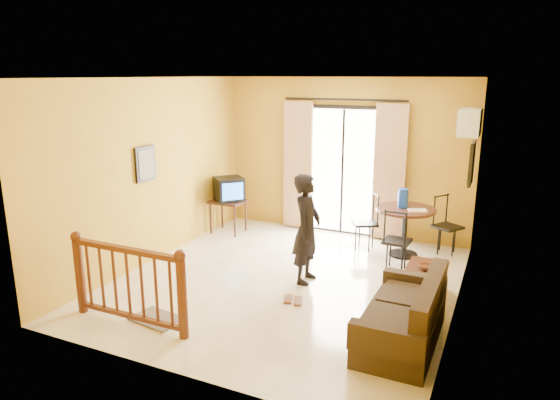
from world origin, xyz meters
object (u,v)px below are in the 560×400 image
at_px(coffee_table, 425,279).
at_px(standing_person, 307,229).
at_px(sofa, 406,319).
at_px(television, 229,189).
at_px(dining_table, 405,218).

relative_size(coffee_table, standing_person, 0.59).
bearing_deg(coffee_table, sofa, -90.02).
bearing_deg(sofa, standing_person, 145.33).
height_order(television, dining_table, television).
bearing_deg(standing_person, coffee_table, -89.00).
bearing_deg(coffee_table, standing_person, -176.15).
relative_size(dining_table, sofa, 0.59).
distance_m(television, sofa, 4.56).
bearing_deg(sofa, coffee_table, 90.21).
bearing_deg(dining_table, standing_person, -122.57).
bearing_deg(coffee_table, dining_table, 110.72).
distance_m(coffee_table, standing_person, 1.69).
relative_size(coffee_table, sofa, 0.57).
height_order(dining_table, standing_person, standing_person).
height_order(television, coffee_table, television).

